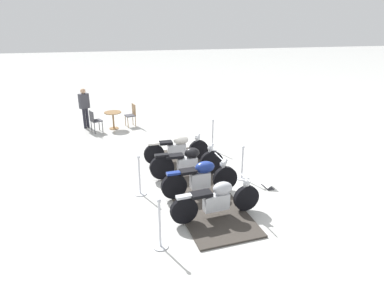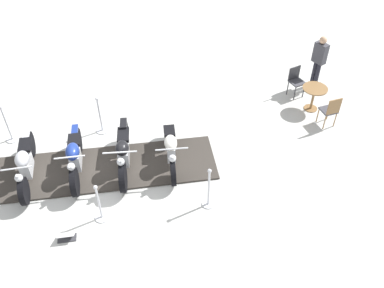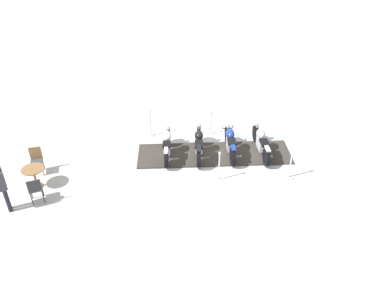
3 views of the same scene
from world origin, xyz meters
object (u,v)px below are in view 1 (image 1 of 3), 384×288
motorcycle_black (188,162)px  stanchion_right_mid (242,168)px  cafe_chair_near_table (132,114)px  bystander_person (84,105)px  motorcycle_cream (178,148)px  stanchion_left_front (160,232)px  motorcycle_navy (201,177)px  motorcycle_chrome (218,199)px  cafe_table (113,116)px  stanchion_right_rear (213,139)px  cafe_chair_across_table (95,120)px  stanchion_left_mid (140,182)px  info_placard (268,185)px

motorcycle_black → stanchion_right_mid: size_ratio=2.14×
cafe_chair_near_table → bystander_person: size_ratio=0.56×
motorcycle_cream → stanchion_left_front: 4.43m
cafe_chair_near_table → motorcycle_navy: bearing=86.1°
motorcycle_chrome → motorcycle_navy: size_ratio=1.06×
motorcycle_chrome → motorcycle_navy: bearing=87.6°
motorcycle_black → stanchion_left_front: 3.37m
motorcycle_black → cafe_table: 5.72m
stanchion_right_rear → cafe_chair_across_table: 5.15m
motorcycle_navy → stanchion_left_front: bearing=-130.3°
bystander_person → motorcycle_black: bearing=-3.0°
motorcycle_chrome → bystander_person: bystander_person is taller
motorcycle_cream → stanchion_left_mid: bearing=-129.4°
motorcycle_black → motorcycle_cream: size_ratio=1.04×
motorcycle_chrome → info_placard: bearing=24.6°
motorcycle_chrome → stanchion_left_mid: 2.34m
stanchion_left_front → cafe_chair_near_table: (-0.18, 8.66, 0.19)m
motorcycle_chrome → info_placard: size_ratio=5.53×
motorcycle_navy → stanchion_left_front: size_ratio=1.86×
motorcycle_navy → stanchion_right_mid: bearing=21.1°
cafe_chair_across_table → motorcycle_black: bearing=-84.8°
motorcycle_navy → motorcycle_black: (-0.13, 1.15, -0.02)m
stanchion_left_mid → cafe_chair_across_table: 5.86m
stanchion_left_front → stanchion_right_mid: stanchion_left_front is taller
stanchion_right_rear → info_placard: stanchion_right_rear is taller
motorcycle_black → cafe_table: bearing=110.2°
stanchion_right_mid → cafe_chair_across_table: stanchion_right_mid is taller
cafe_table → cafe_chair_across_table: bearing=-154.5°
stanchion_right_rear → cafe_chair_across_table: size_ratio=1.26×
stanchion_right_mid → cafe_table: stanchion_right_mid is taller
stanchion_left_mid → stanchion_right_rear: size_ratio=0.98×
motorcycle_black → stanchion_right_rear: stanchion_right_rear is taller
motorcycle_chrome → info_placard: (1.83, 1.20, -0.44)m
motorcycle_chrome → stanchion_right_mid: stanchion_right_mid is taller
stanchion_right_mid → cafe_chair_across_table: bearing=130.0°
info_placard → motorcycle_chrome: bearing=-62.9°
motorcycle_black → cafe_table: size_ratio=3.04×
stanchion_right_mid → stanchion_right_rear: (-0.26, 2.40, 0.09)m
stanchion_left_mid → stanchion_right_mid: stanchion_left_mid is taller
motorcycle_cream → cafe_chair_across_table: size_ratio=2.35×
motorcycle_navy → motorcycle_chrome: bearing=-89.9°
stanchion_right_mid → info_placard: (0.53, -0.69, -0.27)m
motorcycle_chrome → cafe_table: 7.97m
motorcycle_chrome → motorcycle_cream: bearing=87.4°
motorcycle_navy → cafe_chair_across_table: motorcycle_navy is taller
stanchion_right_mid → info_placard: 0.91m
cafe_chair_across_table → bystander_person: bearing=94.0°
stanchion_left_mid → bystander_person: bystander_person is taller
motorcycle_cream → bystander_person: size_ratio=1.26×
stanchion_right_mid → cafe_chair_near_table: size_ratio=1.08×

